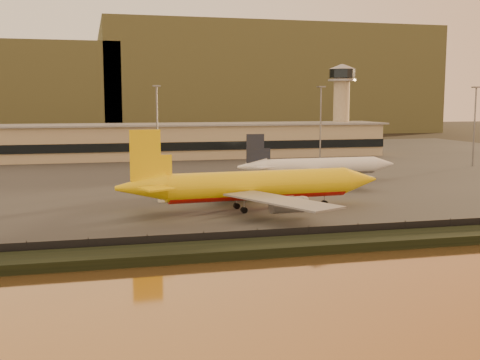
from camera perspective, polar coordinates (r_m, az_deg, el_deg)
The scene contains 12 objects.
ground at distance 102.53m, azimuth 2.89°, elevation -4.39°, with size 900.00×900.00×0.00m, color black.
embankment at distance 86.67m, azimuth 6.21°, elevation -6.16°, with size 320.00×7.00×1.40m, color black.
tarmac at distance 194.29m, azimuth -5.35°, elevation 1.27°, with size 320.00×220.00×0.20m, color #2D2D2D.
perimeter_fence at distance 90.19m, azimuth 5.33°, elevation -5.22°, with size 300.00×0.05×2.20m, color black.
terminal_building at distance 222.44m, azimuth -10.29°, elevation 3.56°, with size 202.00×25.00×12.60m.
control_tower at distance 247.75m, azimuth 9.60°, elevation 7.54°, with size 11.20×11.20×35.50m.
apron_light_masts at distance 176.67m, azimuth 0.44°, elevation 5.76°, with size 152.20×12.20×25.40m.
distant_hills at distance 436.09m, azimuth -13.17°, elevation 8.67°, with size 470.00×160.00×70.00m.
dhl_cargo_jet at distance 115.37m, azimuth 1.37°, elevation -0.56°, with size 52.91×51.76×15.81m.
white_narrowbody_jet at distance 158.63m, azimuth 7.44°, elevation 1.24°, with size 43.84×42.90×12.62m.
gse_vehicle_yellow at distance 129.86m, azimuth 0.97°, elevation -1.35°, with size 4.05×1.82×1.82m, color yellow.
gse_vehicle_white at distance 126.72m, azimuth -6.82°, elevation -1.59°, with size 4.42×1.99×1.99m, color white.
Camera 1 is at (-29.54, -95.88, 21.13)m, focal length 45.00 mm.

